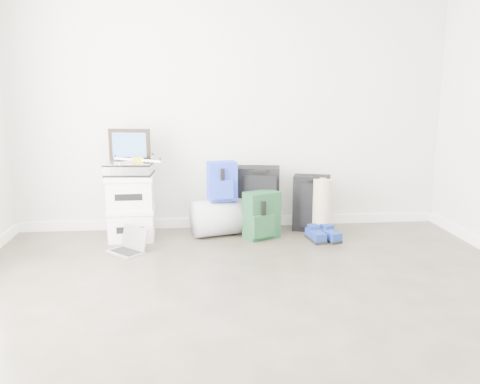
{
  "coord_description": "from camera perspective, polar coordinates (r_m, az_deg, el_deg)",
  "views": [
    {
      "loc": [
        -0.45,
        -2.79,
        1.5
      ],
      "look_at": [
        0.03,
        1.9,
        0.5
      ],
      "focal_mm": 38.0,
      "sensor_mm": 36.0,
      "label": 1
    }
  ],
  "objects": [
    {
      "name": "blue_backpack",
      "position": [
        5.05,
        -2.02,
        1.13
      ],
      "size": [
        0.3,
        0.24,
        0.39
      ],
      "rotation": [
        0.0,
        0.0,
        0.17
      ],
      "color": "#1B22B0",
      "rests_on": "duffel_bag"
    },
    {
      "name": "large_suitcase",
      "position": [
        5.27,
        2.07,
        -0.8
      ],
      "size": [
        0.47,
        0.35,
        0.67
      ],
      "rotation": [
        0.0,
        0.0,
        -0.17
      ],
      "color": "black",
      "rests_on": "ground"
    },
    {
      "name": "painting",
      "position": [
        5.08,
        -12.31,
        5.2
      ],
      "size": [
        0.41,
        0.13,
        0.31
      ],
      "rotation": [
        0.0,
        0.0,
        -0.24
      ],
      "color": "black",
      "rests_on": "briefcase"
    },
    {
      "name": "ground",
      "position": [
        3.2,
        3.11,
        -16.04
      ],
      "size": [
        5.0,
        5.0,
        0.0
      ],
      "primitive_type": "plane",
      "color": "#322D25",
      "rests_on": "ground"
    },
    {
      "name": "shoes",
      "position": [
        5.07,
        9.23,
        -4.85
      ],
      "size": [
        0.32,
        0.32,
        0.1
      ],
      "rotation": [
        0.0,
        0.0,
        0.23
      ],
      "color": "black",
      "rests_on": "ground"
    },
    {
      "name": "duffel_bag",
      "position": [
        5.16,
        -2.01,
        -2.85
      ],
      "size": [
        0.66,
        0.5,
        0.37
      ],
      "primitive_type": "cylinder",
      "rotation": [
        0.0,
        1.57,
        0.25
      ],
      "color": "gray",
      "rests_on": "ground"
    },
    {
      "name": "carry_on",
      "position": [
        5.35,
        8.03,
        -1.24
      ],
      "size": [
        0.42,
        0.34,
        0.58
      ],
      "rotation": [
        0.0,
        0.0,
        -0.32
      ],
      "color": "black",
      "rests_on": "ground"
    },
    {
      "name": "room_envelope",
      "position": [
        2.85,
        3.45,
        16.36
      ],
      "size": [
        4.52,
        5.02,
        2.71
      ],
      "color": "silver",
      "rests_on": "ground"
    },
    {
      "name": "rolled_rug",
      "position": [
        5.22,
        9.19,
        -1.67
      ],
      "size": [
        0.19,
        0.19,
        0.57
      ],
      "primitive_type": "cylinder",
      "color": "tan",
      "rests_on": "ground"
    },
    {
      "name": "briefcase",
      "position": [
        5.02,
        -12.32,
        2.58
      ],
      "size": [
        0.46,
        0.36,
        0.13
      ],
      "primitive_type": "cube",
      "rotation": [
        0.0,
        0.0,
        -0.09
      ],
      "color": "#B2B2B7",
      "rests_on": "boxes_stack"
    },
    {
      "name": "boxes_stack",
      "position": [
        5.09,
        -12.13,
        -1.68
      ],
      "size": [
        0.45,
        0.37,
        0.64
      ],
      "rotation": [
        0.0,
        0.0,
        0.01
      ],
      "color": "silver",
      "rests_on": "ground"
    },
    {
      "name": "drone",
      "position": [
        4.97,
        -11.47,
        3.56
      ],
      "size": [
        0.48,
        0.48,
        0.05
      ],
      "rotation": [
        0.0,
        0.0,
        0.24
      ],
      "color": "gold",
      "rests_on": "briefcase"
    },
    {
      "name": "laptop",
      "position": [
        4.78,
        -12.35,
        -5.95
      ],
      "size": [
        0.39,
        0.39,
        0.23
      ],
      "rotation": [
        0.0,
        0.0,
        -0.78
      ],
      "color": "silver",
      "rests_on": "ground"
    },
    {
      "name": "green_backpack",
      "position": [
        5.04,
        2.46,
        -2.72
      ],
      "size": [
        0.39,
        0.35,
        0.47
      ],
      "rotation": [
        0.0,
        0.0,
        0.43
      ],
      "color": "#14381B",
      "rests_on": "ground"
    }
  ]
}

